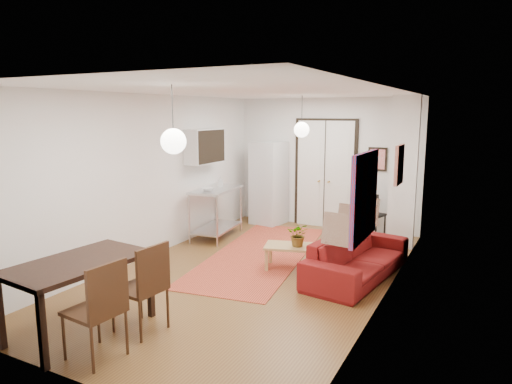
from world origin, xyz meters
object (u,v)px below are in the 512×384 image
at_px(sofa, 358,257).
at_px(black_side_chair, 374,210).
at_px(fridge, 269,183).
at_px(dining_chair_near, 146,277).
at_px(dining_chair_far, 102,297).
at_px(coffee_table, 293,249).
at_px(dining_table, 79,269).
at_px(kitchen_counter, 216,205).

bearing_deg(sofa, black_side_chair, 15.96).
bearing_deg(black_side_chair, fridge, 18.45).
distance_m(sofa, fridge, 3.86).
height_order(fridge, dining_chair_near, fridge).
bearing_deg(black_side_chair, dining_chair_far, 93.19).
bearing_deg(sofa, coffee_table, 104.79).
bearing_deg(fridge, dining_chair_near, -71.62).
bearing_deg(fridge, coffee_table, -48.81).
bearing_deg(coffee_table, dining_table, -113.17).
xyz_separation_m(sofa, kitchen_counter, (-3.24, 0.95, 0.36)).
height_order(sofa, fridge, fridge).
height_order(sofa, dining_table, dining_table).
bearing_deg(fridge, dining_table, -78.18).
xyz_separation_m(sofa, black_side_chair, (-0.37, 2.65, 0.21)).
distance_m(coffee_table, dining_chair_far, 3.53).
height_order(coffee_table, black_side_chair, black_side_chair).
relative_size(fridge, black_side_chair, 2.04).
bearing_deg(fridge, sofa, -34.30).
xyz_separation_m(coffee_table, dining_table, (-1.37, -3.19, 0.43)).
xyz_separation_m(coffee_table, dining_chair_far, (-0.77, -3.43, 0.28)).
height_order(fridge, dining_table, fridge).
bearing_deg(black_side_chair, dining_chair_near, 91.58).
xyz_separation_m(coffee_table, dining_chair_near, (-0.77, -2.73, 0.28)).
bearing_deg(coffee_table, kitchen_counter, 153.66).
distance_m(coffee_table, dining_chair_near, 2.85).
height_order(kitchen_counter, dining_table, kitchen_counter).
relative_size(dining_chair_near, dining_chair_far, 1.00).
bearing_deg(dining_table, fridge, 93.82).
bearing_deg(dining_chair_far, dining_chair_near, -174.59).
bearing_deg(kitchen_counter, black_side_chair, 22.67).
relative_size(sofa, dining_chair_near, 2.11).
xyz_separation_m(fridge, dining_table, (0.39, -5.88, -0.17)).
distance_m(coffee_table, dining_table, 3.50).
xyz_separation_m(sofa, dining_chair_near, (-1.82, -2.86, 0.30)).
xyz_separation_m(dining_table, dining_chair_near, (0.60, 0.46, -0.15)).
relative_size(fridge, dining_chair_near, 1.76).
bearing_deg(dining_chair_near, sofa, 152.84).
xyz_separation_m(fridge, black_side_chair, (2.45, 0.09, -0.41)).
relative_size(coffee_table, black_side_chair, 1.09).
xyz_separation_m(kitchen_counter, dining_table, (0.81, -4.27, 0.09)).
bearing_deg(dining_chair_near, dining_chair_far, 5.41).
distance_m(dining_chair_far, black_side_chair, 6.38).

